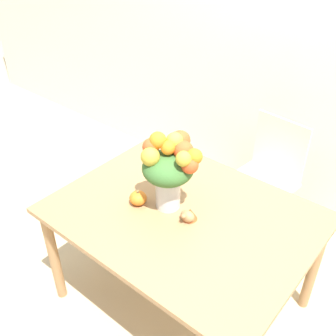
% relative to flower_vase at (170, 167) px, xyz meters
% --- Properties ---
extents(ground_plane, '(12.00, 12.00, 0.00)m').
position_rel_flower_vase_xyz_m(ground_plane, '(0.09, 0.00, -0.97)').
color(ground_plane, tan).
extents(wall_back, '(8.00, 0.06, 2.70)m').
position_rel_flower_vase_xyz_m(wall_back, '(0.09, 1.32, 0.38)').
color(wall_back, silver).
rests_on(wall_back, ground_plane).
extents(dining_table, '(1.34, 1.04, 0.72)m').
position_rel_flower_vase_xyz_m(dining_table, '(0.09, 0.00, -0.33)').
color(dining_table, '#9E754C').
rests_on(dining_table, ground_plane).
extents(flower_vase, '(0.30, 0.31, 0.44)m').
position_rel_flower_vase_xyz_m(flower_vase, '(0.00, 0.00, 0.00)').
color(flower_vase, silver).
rests_on(flower_vase, dining_table).
extents(pumpkin, '(0.09, 0.09, 0.09)m').
position_rel_flower_vase_xyz_m(pumpkin, '(-0.14, -0.10, -0.21)').
color(pumpkin, orange).
rests_on(pumpkin, dining_table).
extents(turkey_figurine, '(0.08, 0.11, 0.07)m').
position_rel_flower_vase_xyz_m(turkey_figurine, '(0.15, -0.03, -0.21)').
color(turkey_figurine, '#A87A4C').
rests_on(turkey_figurine, dining_table).
extents(dining_chair_near_window, '(0.47, 0.47, 0.90)m').
position_rel_flower_vase_xyz_m(dining_chair_near_window, '(0.14, 0.88, -0.50)').
color(dining_chair_near_window, silver).
rests_on(dining_chair_near_window, ground_plane).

